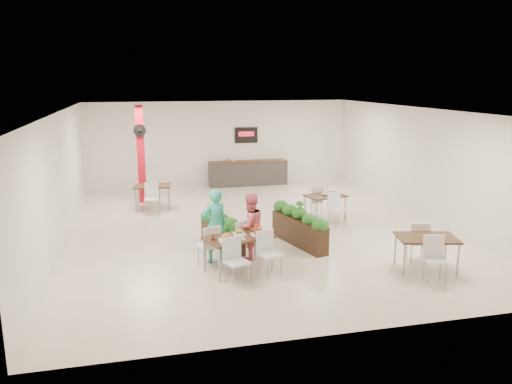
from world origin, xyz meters
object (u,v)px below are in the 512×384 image
service_counter (248,172)px  side_table_c (427,242)px  red_column (141,153)px  main_table (238,242)px  diner_man (215,226)px  planter_right (299,225)px  side_table_a (152,189)px  side_table_b (325,199)px  planter_left (222,228)px  diner_woman (250,226)px

service_counter → side_table_c: bearing=-79.6°
red_column → side_table_c: red_column is taller
main_table → diner_man: bearing=120.8°
service_counter → planter_right: bearing=-92.6°
main_table → planter_right: 2.23m
main_table → side_table_a: 5.98m
main_table → side_table_c: bearing=-13.6°
diner_man → planter_right: bearing=177.1°
planter_right → side_table_a: 5.59m
red_column → side_table_b: bearing=-34.4°
side_table_a → side_table_c: size_ratio=0.99×
red_column → side_table_b: 6.25m
planter_left → side_table_a: 4.47m
service_counter → main_table: 8.84m
service_counter → diner_man: (-2.52, -7.92, 0.34)m
side_table_a → side_table_b: bearing=-22.5°
diner_woman → side_table_c: (3.47, -1.60, -0.13)m
side_table_b → side_table_c: bearing=-94.5°
diner_woman → side_table_b: (2.81, 2.57, -0.14)m
side_table_a → side_table_b: (4.79, -2.54, -0.00)m
diner_woman → side_table_a: 5.48m
main_table → side_table_b: size_ratio=1.16×
diner_man → planter_left: (0.32, 0.90, -0.34)m
service_counter → diner_woman: (-1.72, -7.92, 0.27)m
red_column → side_table_c: size_ratio=1.91×
service_counter → side_table_c: service_counter is taller
main_table → side_table_c: size_ratio=1.16×
service_counter → planter_right: 7.27m
service_counter → main_table: size_ratio=1.55×
red_column → side_table_c: 9.63m
main_table → side_table_a: size_ratio=1.17×
red_column → side_table_b: (5.09, -3.49, -1.02)m
diner_woman → side_table_a: bearing=-88.3°
diner_woman → side_table_a: (-1.99, 5.11, -0.13)m
diner_woman → side_table_c: bearing=135.7°
red_column → main_table: red_column is taller
main_table → diner_man: size_ratio=1.16×
planter_right → side_table_c: planter_right is taller
diner_woman → side_table_a: diner_woman is taller
side_table_b → side_table_c: (0.67, -4.17, 0.01)m
red_column → planter_right: (3.67, -5.40, -1.13)m
diner_man → side_table_c: diner_man is taller
side_table_b → side_table_a: bearing=138.5°
side_table_b → side_table_c: 4.22m
planter_right → side_table_b: 2.39m
diner_man → side_table_a: bearing=-96.5°
red_column → planter_right: 6.63m
side_table_c → diner_woman: bearing=169.2°
side_table_c → red_column: bearing=140.8°
service_counter → planter_left: size_ratio=1.76×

